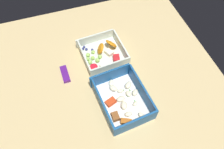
% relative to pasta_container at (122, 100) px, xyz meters
% --- Properties ---
extents(table_surface, '(0.80, 0.80, 0.02)m').
position_rel_pasta_container_xyz_m(table_surface, '(0.11, 0.01, -0.03)').
color(table_surface, tan).
rests_on(table_surface, ground).
extents(pasta_container, '(0.21, 0.16, 0.06)m').
position_rel_pasta_container_xyz_m(pasta_container, '(0.00, 0.00, 0.00)').
color(pasta_container, white).
rests_on(pasta_container, table_surface).
extents(fruit_bowl, '(0.17, 0.17, 0.05)m').
position_rel_pasta_container_xyz_m(fruit_bowl, '(0.21, 0.00, -0.00)').
color(fruit_bowl, silver).
rests_on(fruit_bowl, table_surface).
extents(candy_bar, '(0.07, 0.03, 0.01)m').
position_rel_pasta_container_xyz_m(candy_bar, '(0.17, 0.16, -0.01)').
color(candy_bar, '#51197A').
rests_on(candy_bar, table_surface).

